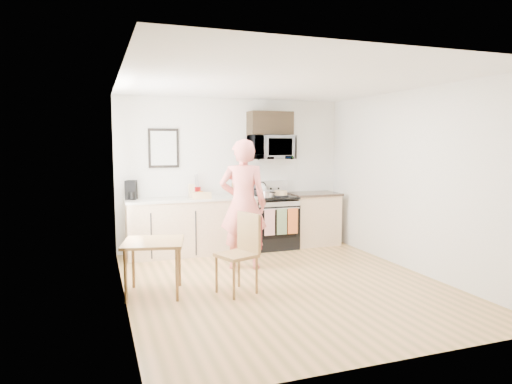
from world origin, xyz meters
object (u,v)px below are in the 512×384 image
object	(u,v)px
range	(273,223)
person	(243,204)
microwave	(271,147)
dining_table	(154,247)
cake	(281,193)
chair	(245,241)

from	to	relation	value
range	person	size ratio (longest dim) A/B	0.61
microwave	dining_table	xyz separation A→B (m)	(-2.28, -1.95, -1.18)
range	microwave	xyz separation A→B (m)	(-0.00, 0.10, 1.32)
dining_table	cake	xyz separation A→B (m)	(2.38, 1.73, 0.38)
chair	cake	bearing A→B (deg)	35.91
person	chair	distance (m)	1.10
range	dining_table	xyz separation A→B (m)	(-2.28, -1.84, 0.15)
person	chair	size ratio (longest dim) A/B	1.94
dining_table	cake	size ratio (longest dim) A/B	2.69
dining_table	chair	xyz separation A→B (m)	(1.09, -0.25, 0.05)
person	cake	size ratio (longest dim) A/B	6.93
dining_table	chair	size ratio (longest dim) A/B	0.75
cake	range	bearing A→B (deg)	129.68
person	chair	bearing A→B (deg)	95.21
microwave	chair	bearing A→B (deg)	-118.56
dining_table	cake	world-z (taller)	cake
range	dining_table	world-z (taller)	range
range	dining_table	distance (m)	2.93
cake	chair	bearing A→B (deg)	-123.20
range	chair	xyz separation A→B (m)	(-1.19, -2.09, 0.19)
person	dining_table	bearing A→B (deg)	50.61
range	cake	bearing A→B (deg)	-50.32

